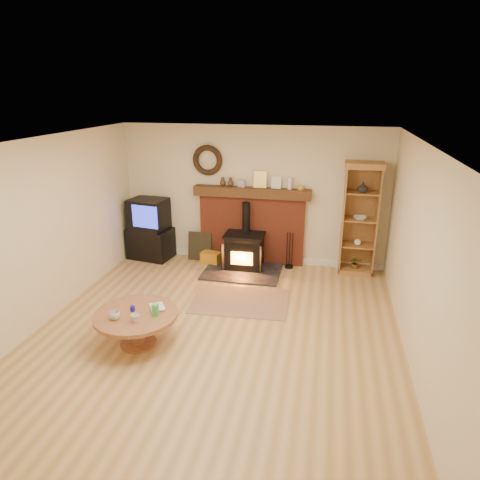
% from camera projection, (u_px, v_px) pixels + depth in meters
% --- Properties ---
extents(ground, '(5.50, 5.50, 0.00)m').
position_uv_depth(ground, '(217.00, 332.00, 5.96)').
color(ground, '#AD8548').
rests_on(ground, ground).
extents(room_shell, '(5.02, 5.52, 2.61)m').
position_uv_depth(room_shell, '(215.00, 212.00, 5.47)').
color(room_shell, beige).
rests_on(room_shell, ground).
extents(chimney_breast, '(2.20, 0.22, 1.78)m').
position_uv_depth(chimney_breast, '(252.00, 222.00, 8.15)').
color(chimney_breast, '#9A3E27').
rests_on(chimney_breast, ground).
extents(wood_stove, '(1.40, 1.00, 1.24)m').
position_uv_depth(wood_stove, '(244.00, 253.00, 7.95)').
color(wood_stove, black).
rests_on(wood_stove, ground).
extents(area_rug, '(1.57, 1.12, 0.01)m').
position_uv_depth(area_rug, '(240.00, 301.00, 6.83)').
color(area_rug, brown).
rests_on(area_rug, ground).
extents(tv_unit, '(0.90, 0.69, 1.20)m').
position_uv_depth(tv_unit, '(150.00, 230.00, 8.43)').
color(tv_unit, black).
rests_on(tv_unit, ground).
extents(curio_cabinet, '(0.65, 0.47, 2.04)m').
position_uv_depth(curio_cabinet, '(359.00, 219.00, 7.59)').
color(curio_cabinet, '#92592F').
rests_on(curio_cabinet, ground).
extents(firelog_box, '(0.41, 0.31, 0.23)m').
position_uv_depth(firelog_box, '(211.00, 258.00, 8.28)').
color(firelog_box, yellow).
rests_on(firelog_box, ground).
extents(leaning_painting, '(0.47, 0.13, 0.56)m').
position_uv_depth(leaning_painting, '(200.00, 246.00, 8.41)').
color(leaning_painting, black).
rests_on(leaning_painting, ground).
extents(fire_tools, '(0.16, 0.16, 0.70)m').
position_uv_depth(fire_tools, '(289.00, 261.00, 8.07)').
color(fire_tools, black).
rests_on(fire_tools, ground).
extents(coffee_table, '(1.09, 1.09, 0.62)m').
position_uv_depth(coffee_table, '(136.00, 319.00, 5.56)').
color(coffee_table, brown).
rests_on(coffee_table, ground).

